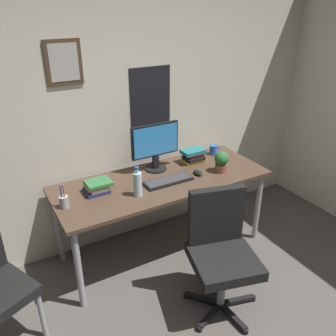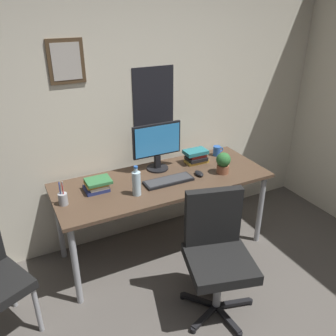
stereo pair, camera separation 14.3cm
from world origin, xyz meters
TOP-DOWN VIEW (x-y plane):
  - wall_back at (-0.00, 2.15)m, footprint 4.40×0.10m
  - desk at (0.19, 1.70)m, footprint 1.88×0.73m
  - office_chair at (0.25, 0.92)m, footprint 0.58×0.59m
  - monitor at (0.24, 1.91)m, footprint 0.46×0.20m
  - keyboard at (0.21, 1.63)m, footprint 0.43×0.15m
  - computer_mouse at (0.51, 1.62)m, footprint 0.06×0.11m
  - water_bottle at (-0.11, 1.55)m, footprint 0.07×0.07m
  - coffee_mug_near at (0.90, 1.92)m, footprint 0.11×0.07m
  - potted_plant at (0.73, 1.57)m, footprint 0.13×0.13m
  - pen_cup at (-0.67, 1.67)m, footprint 0.07×0.07m
  - book_stack_left at (-0.37, 1.76)m, footprint 0.21×0.18m
  - book_stack_right at (0.63, 1.87)m, footprint 0.23×0.15m

SIDE VIEW (x-z plane):
  - office_chair at x=0.25m, z-range 0.05..1.00m
  - desk at x=0.19m, z-range 0.30..1.05m
  - keyboard at x=0.21m, z-range 0.75..0.77m
  - computer_mouse at x=0.51m, z-range 0.75..0.78m
  - coffee_mug_near at x=0.90m, z-range 0.75..0.85m
  - book_stack_left at x=-0.37m, z-range 0.75..0.85m
  - pen_cup at x=-0.67m, z-range 0.70..0.90m
  - book_stack_right at x=0.63m, z-range 0.75..0.88m
  - potted_plant at x=0.73m, z-range 0.76..0.95m
  - water_bottle at x=-0.11m, z-range 0.73..0.98m
  - monitor at x=0.24m, z-range 0.77..1.21m
  - wall_back at x=0.00m, z-range 0.00..2.60m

